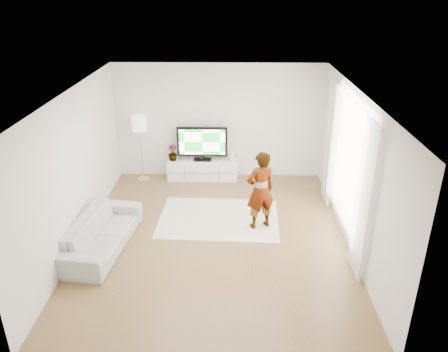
{
  "coord_description": "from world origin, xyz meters",
  "views": [
    {
      "loc": [
        0.33,
        -7.13,
        4.51
      ],
      "look_at": [
        0.18,
        0.4,
        1.13
      ],
      "focal_mm": 35.0,
      "sensor_mm": 36.0,
      "label": 1
    }
  ],
  "objects_px": {
    "sofa": "(102,233)",
    "floor_lamp": "(139,126)",
    "media_console": "(203,169)",
    "television": "(202,142)",
    "rug": "(219,218)",
    "player": "(260,190)"
  },
  "relations": [
    {
      "from": "rug",
      "to": "player",
      "type": "height_order",
      "value": "player"
    },
    {
      "from": "media_console",
      "to": "player",
      "type": "distance_m",
      "value": 2.71
    },
    {
      "from": "sofa",
      "to": "floor_lamp",
      "type": "relative_size",
      "value": 1.32
    },
    {
      "from": "floor_lamp",
      "to": "media_console",
      "type": "bearing_deg",
      "value": 2.52
    },
    {
      "from": "floor_lamp",
      "to": "rug",
      "type": "bearing_deg",
      "value": -45.1
    },
    {
      "from": "rug",
      "to": "floor_lamp",
      "type": "distance_m",
      "value": 3.06
    },
    {
      "from": "television",
      "to": "media_console",
      "type": "bearing_deg",
      "value": -90.0
    },
    {
      "from": "television",
      "to": "sofa",
      "type": "relative_size",
      "value": 0.57
    },
    {
      "from": "player",
      "to": "floor_lamp",
      "type": "height_order",
      "value": "floor_lamp"
    },
    {
      "from": "television",
      "to": "player",
      "type": "xyz_separation_m",
      "value": [
        1.28,
        -2.34,
        -0.13
      ]
    },
    {
      "from": "sofa",
      "to": "floor_lamp",
      "type": "bearing_deg",
      "value": 4.13
    },
    {
      "from": "sofa",
      "to": "floor_lamp",
      "type": "distance_m",
      "value": 3.24
    },
    {
      "from": "television",
      "to": "sofa",
      "type": "height_order",
      "value": "television"
    },
    {
      "from": "rug",
      "to": "floor_lamp",
      "type": "height_order",
      "value": "floor_lamp"
    },
    {
      "from": "media_console",
      "to": "sofa",
      "type": "relative_size",
      "value": 0.8
    },
    {
      "from": "player",
      "to": "rug",
      "type": "bearing_deg",
      "value": -42.22
    },
    {
      "from": "player",
      "to": "sofa",
      "type": "relative_size",
      "value": 0.75
    },
    {
      "from": "media_console",
      "to": "player",
      "type": "height_order",
      "value": "player"
    },
    {
      "from": "media_console",
      "to": "floor_lamp",
      "type": "relative_size",
      "value": 1.06
    },
    {
      "from": "sofa",
      "to": "floor_lamp",
      "type": "xyz_separation_m",
      "value": [
        0.16,
        3.06,
        1.05
      ]
    },
    {
      "from": "media_console",
      "to": "television",
      "type": "distance_m",
      "value": 0.7
    },
    {
      "from": "floor_lamp",
      "to": "television",
      "type": "bearing_deg",
      "value": 3.59
    }
  ]
}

